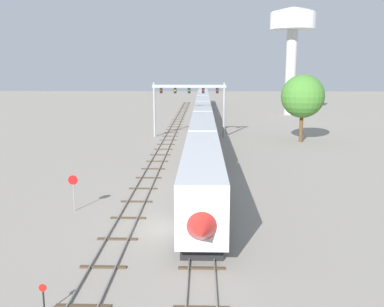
% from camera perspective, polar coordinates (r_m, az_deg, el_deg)
% --- Properties ---
extents(ground_plane, '(400.00, 400.00, 0.00)m').
position_cam_1_polar(ground_plane, '(29.89, -2.55, -10.12)').
color(ground_plane, gray).
extents(track_main, '(2.60, 200.00, 0.16)m').
position_cam_1_polar(track_main, '(88.45, 1.46, 4.13)').
color(track_main, slate).
rests_on(track_main, ground).
extents(track_near, '(2.60, 160.00, 0.16)m').
position_cam_1_polar(track_near, '(68.86, -3.14, 2.11)').
color(track_near, slate).
rests_on(track_near, ground).
extents(passenger_train, '(3.04, 127.46, 4.80)m').
position_cam_1_polar(passenger_train, '(85.66, 1.46, 5.61)').
color(passenger_train, silver).
rests_on(passenger_train, ground).
extents(signal_gantry, '(12.10, 0.49, 8.90)m').
position_cam_1_polar(signal_gantry, '(69.92, -0.39, 7.57)').
color(signal_gantry, '#999BA0').
rests_on(signal_gantry, ground).
extents(water_tower, '(11.07, 11.07, 25.85)m').
position_cam_1_polar(water_tower, '(109.08, 13.41, 16.11)').
color(water_tower, beige).
rests_on(water_tower, ground).
extents(switch_stand, '(0.36, 0.24, 1.46)m').
position_cam_1_polar(switch_stand, '(21.29, -19.34, -18.50)').
color(switch_stand, black).
rests_on(switch_stand, ground).
extents(stop_sign, '(0.76, 0.08, 2.88)m').
position_cam_1_polar(stop_sign, '(34.18, -15.69, -4.49)').
color(stop_sign, gray).
rests_on(stop_sign, ground).
extents(trackside_tree_left, '(6.53, 6.53, 10.27)m').
position_cam_1_polar(trackside_tree_left, '(66.70, 14.69, 7.45)').
color(trackside_tree_left, brown).
rests_on(trackside_tree_left, ground).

